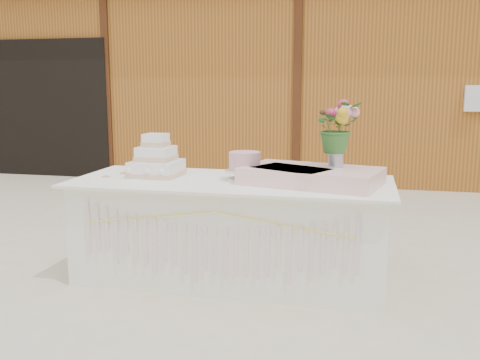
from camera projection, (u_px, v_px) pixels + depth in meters
The scene contains 9 objects.
ground at pixel (231, 278), 4.16m from camera, with size 80.00×80.00×0.00m, color beige.
barn at pixel (310, 74), 9.62m from camera, with size 12.60×4.60×3.30m.
cake_table at pixel (231, 230), 4.08m from camera, with size 2.40×1.00×0.77m.
wedding_cake at pixel (156, 162), 4.19m from camera, with size 0.38×0.38×0.33m.
pink_cake_stand at pixel (245, 164), 4.00m from camera, with size 0.30×0.30×0.22m.
satin_runner at pixel (311, 176), 3.85m from camera, with size 0.96×0.56×0.12m, color beige.
flower_vase at pixel (336, 157), 3.86m from camera, with size 0.11×0.11×0.15m, color #B7B7BC.
bouquet at pixel (337, 120), 3.82m from camera, with size 0.33×0.29×0.37m, color #336829.
loose_flowers at pixel (116, 174), 4.24m from camera, with size 0.13×0.31×0.02m, color pink, non-canonical shape.
Camera 1 is at (0.96, -3.84, 1.48)m, focal length 40.00 mm.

